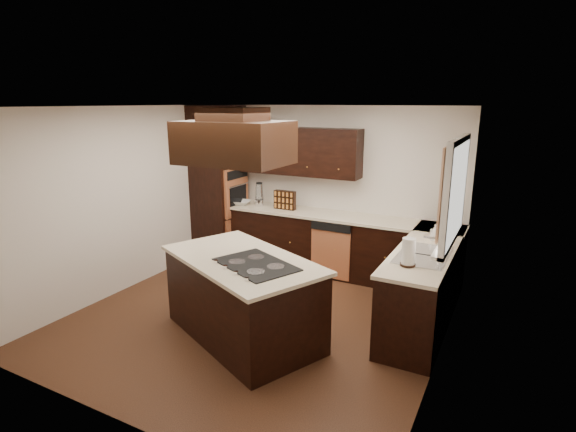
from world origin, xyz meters
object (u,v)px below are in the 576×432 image
at_px(range_hood, 234,143).
at_px(oven_column, 219,194).
at_px(spice_rack, 285,200).
at_px(island, 243,299).

bearing_deg(range_hood, oven_column, 129.74).
relative_size(oven_column, spice_rack, 6.04).
bearing_deg(island, oven_column, 155.59).
relative_size(oven_column, island, 1.18).
height_order(oven_column, spice_rack, oven_column).
distance_m(oven_column, range_hood, 3.13).
bearing_deg(range_hood, island, 97.97).
xyz_separation_m(island, range_hood, (0.01, -0.10, 1.72)).
bearing_deg(oven_column, range_hood, -50.26).
bearing_deg(island, range_hood, -57.29).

